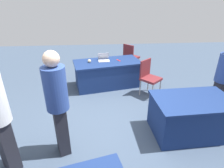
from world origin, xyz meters
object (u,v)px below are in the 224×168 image
object	(u,v)px
person_presenter	(57,101)
scissors_red	(118,60)
chair_tucked_left	(130,56)
chair_by_pillar	(149,76)
yarn_ball	(89,61)
person_attendee_standing	(224,77)
table_back_left	(190,116)
table_foreground	(107,73)
laptop_silver	(104,59)

from	to	relation	value
person_presenter	scissors_red	size ratio (longest dim) A/B	9.86
chair_tucked_left	scissors_red	world-z (taller)	chair_tucked_left
chair_by_pillar	yarn_ball	xyz separation A→B (m)	(1.55, -0.60, 0.24)
person_attendee_standing	scissors_red	world-z (taller)	person_attendee_standing
table_back_left	person_attendee_standing	world-z (taller)	person_attendee_standing
table_foreground	laptop_silver	xyz separation A→B (m)	(0.09, -0.08, 0.41)
table_foreground	chair_by_pillar	size ratio (longest dim) A/B	2.11
chair_tucked_left	chair_by_pillar	size ratio (longest dim) A/B	1.01
table_back_left	laptop_silver	size ratio (longest dim) A/B	4.44
table_back_left	person_presenter	distance (m)	2.45
person_presenter	chair_tucked_left	bearing A→B (deg)	-46.84
chair_by_pillar	scissors_red	distance (m)	1.04
chair_by_pillar	person_presenter	xyz separation A→B (m)	(1.95, 1.89, 0.45)
table_foreground	person_attendee_standing	size ratio (longest dim) A/B	1.27
table_foreground	chair_by_pillar	distance (m)	1.25
table_back_left	scissors_red	distance (m)	2.60
chair_by_pillar	scissors_red	size ratio (longest dim) A/B	5.29
table_back_left	chair_by_pillar	world-z (taller)	chair_by_pillar
person_attendee_standing	laptop_silver	bearing A→B (deg)	118.31
table_foreground	laptop_silver	bearing A→B (deg)	-40.52
chair_tucked_left	scissors_red	distance (m)	1.20
laptop_silver	yarn_ball	size ratio (longest dim) A/B	3.54
table_foreground	person_presenter	bearing A→B (deg)	70.39
table_foreground	person_attendee_standing	world-z (taller)	person_attendee_standing
table_foreground	yarn_ball	world-z (taller)	yarn_ball
chair_tucked_left	yarn_ball	distance (m)	1.82
chair_tucked_left	person_presenter	world-z (taller)	person_presenter
table_foreground	table_back_left	bearing A→B (deg)	122.66
table_foreground	chair_tucked_left	xyz separation A→B (m)	(-0.87, -1.12, 0.18)
scissors_red	laptop_silver	bearing A→B (deg)	-117.92
scissors_red	chair_by_pillar	bearing A→B (deg)	17.89
chair_tucked_left	yarn_ball	size ratio (longest dim) A/B	10.25
person_attendee_standing	laptop_silver	size ratio (longest dim) A/B	4.77
table_foreground	scissors_red	size ratio (longest dim) A/B	11.17
yarn_ball	scissors_red	world-z (taller)	yarn_ball
chair_by_pillar	table_foreground	bearing A→B (deg)	-73.02
chair_tucked_left	laptop_silver	bearing A→B (deg)	-86.43
table_back_left	laptop_silver	bearing A→B (deg)	-56.60
chair_tucked_left	table_foreground	bearing A→B (deg)	-81.42
chair_by_pillar	table_back_left	bearing A→B (deg)	62.91
person_presenter	scissors_red	world-z (taller)	person_presenter
chair_tucked_left	chair_by_pillar	bearing A→B (deg)	-37.92
table_foreground	chair_tucked_left	world-z (taller)	chair_tucked_left
table_back_left	yarn_ball	xyz separation A→B (m)	(1.94, -2.20, 0.42)
table_back_left	table_foreground	bearing A→B (deg)	-57.34
table_back_left	person_presenter	bearing A→B (deg)	7.10
chair_by_pillar	person_presenter	world-z (taller)	person_presenter
yarn_ball	table_back_left	bearing A→B (deg)	131.51
person_presenter	person_attendee_standing	size ratio (longest dim) A/B	1.12
table_back_left	chair_by_pillar	distance (m)	1.65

